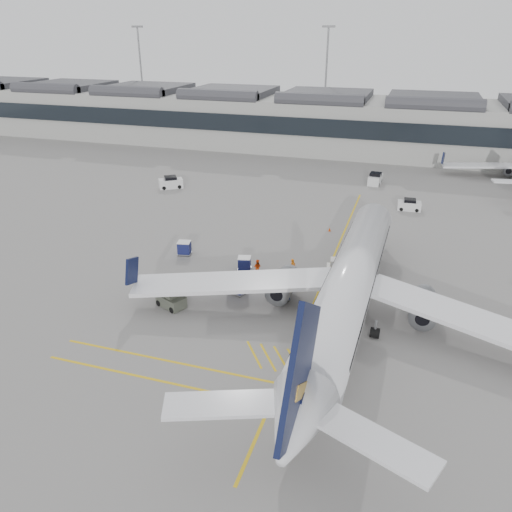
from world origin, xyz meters
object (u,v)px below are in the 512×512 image
(belt_loader, at_px, (344,268))
(pushback_tug, at_px, (171,300))
(ramp_agent_a, at_px, (293,267))
(ramp_agent_b, at_px, (257,267))
(airliner_main, at_px, (349,286))
(baggage_cart_a, at_px, (281,290))

(belt_loader, xyz_separation_m, pushback_tug, (-14.91, -12.64, 0.13))
(ramp_agent_a, xyz_separation_m, ramp_agent_b, (-3.77, -1.01, -0.08))
(pushback_tug, bearing_deg, airliner_main, 33.44)
(pushback_tug, bearing_deg, belt_loader, 64.35)
(belt_loader, bearing_deg, airliner_main, -87.88)
(ramp_agent_a, relative_size, pushback_tug, 0.61)
(belt_loader, distance_m, pushback_tug, 19.55)
(baggage_cart_a, distance_m, pushback_tug, 10.93)
(ramp_agent_a, relative_size, ramp_agent_b, 1.09)
(belt_loader, relative_size, pushback_tug, 1.51)
(airliner_main, xyz_separation_m, baggage_cart_a, (-6.87, 2.00, -2.54))
(belt_loader, bearing_deg, pushback_tug, -147.85)
(belt_loader, relative_size, ramp_agent_a, 2.49)
(belt_loader, relative_size, baggage_cart_a, 2.20)
(ramp_agent_b, bearing_deg, baggage_cart_a, 136.35)
(baggage_cart_a, bearing_deg, pushback_tug, -177.06)
(belt_loader, xyz_separation_m, ramp_agent_a, (-5.23, -2.44, 0.41))
(baggage_cart_a, height_order, ramp_agent_a, ramp_agent_a)
(baggage_cart_a, xyz_separation_m, ramp_agent_b, (-3.92, 4.44, -0.10))
(ramp_agent_a, height_order, ramp_agent_b, ramp_agent_a)
(ramp_agent_b, xyz_separation_m, pushback_tug, (-5.91, -9.20, -0.21))
(ramp_agent_b, bearing_deg, pushback_tug, 62.14)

